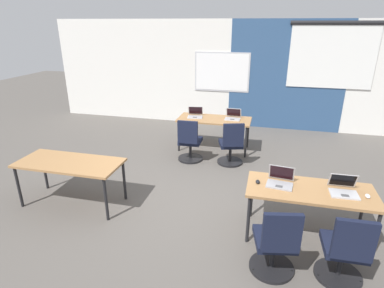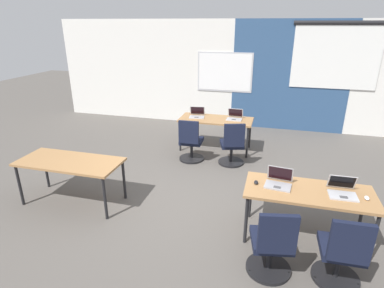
{
  "view_description": "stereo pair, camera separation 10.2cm",
  "coord_description": "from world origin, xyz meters",
  "px_view_note": "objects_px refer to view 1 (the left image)",
  "views": [
    {
      "loc": [
        1.12,
        -4.37,
        2.71
      ],
      "look_at": [
        -0.06,
        0.39,
        0.8
      ],
      "focal_mm": 29.27,
      "sensor_mm": 36.0,
      "label": 1
    },
    {
      "loc": [
        1.22,
        -4.35,
        2.71
      ],
      "look_at": [
        -0.06,
        0.39,
        0.8
      ],
      "focal_mm": 29.27,
      "sensor_mm": 36.0,
      "label": 2
    }
  ],
  "objects_px": {
    "laptop_far_right": "(233,117)",
    "chair_far_right": "(231,147)",
    "chair_near_right_inner": "(275,246)",
    "chair_near_right_end": "(344,254)",
    "chair_far_left": "(190,144)",
    "laptop_near_right_end": "(344,189)",
    "mouse_near_right_inner": "(258,182)",
    "laptop_near_right_inner": "(280,181)",
    "mouse_near_right_end": "(368,196)",
    "laptop_far_left": "(195,115)",
    "desk_near_right": "(310,193)",
    "desk_near_left": "(70,165)",
    "desk_far_center": "(214,121)"
  },
  "relations": [
    {
      "from": "laptop_far_right",
      "to": "chair_far_right",
      "type": "relative_size",
      "value": 0.37
    },
    {
      "from": "chair_near_right_inner",
      "to": "chair_near_right_end",
      "type": "xyz_separation_m",
      "value": [
        0.72,
        0.05,
        0.0
      ]
    },
    {
      "from": "chair_far_left",
      "to": "laptop_near_right_end",
      "type": "bearing_deg",
      "value": 139.31
    },
    {
      "from": "mouse_near_right_inner",
      "to": "chair_near_right_end",
      "type": "xyz_separation_m",
      "value": [
        0.99,
        -0.75,
        -0.36
      ]
    },
    {
      "from": "laptop_near_right_inner",
      "to": "chair_near_right_end",
      "type": "xyz_separation_m",
      "value": [
        0.7,
        -0.79,
        -0.39
      ]
    },
    {
      "from": "laptop_far_right",
      "to": "chair_near_right_end",
      "type": "bearing_deg",
      "value": -63.89
    },
    {
      "from": "mouse_near_right_end",
      "to": "laptop_far_right",
      "type": "height_order",
      "value": "laptop_far_right"
    },
    {
      "from": "laptop_near_right_inner",
      "to": "laptop_far_right",
      "type": "xyz_separation_m",
      "value": [
        -0.97,
        2.84,
        -0.0
      ]
    },
    {
      "from": "laptop_near_right_inner",
      "to": "chair_far_left",
      "type": "height_order",
      "value": "laptop_near_right_inner"
    },
    {
      "from": "chair_near_right_inner",
      "to": "chair_far_left",
      "type": "relative_size",
      "value": 1.0
    },
    {
      "from": "laptop_near_right_inner",
      "to": "laptop_far_left",
      "type": "relative_size",
      "value": 0.97
    },
    {
      "from": "mouse_near_right_end",
      "to": "mouse_near_right_inner",
      "type": "bearing_deg",
      "value": 177.74
    },
    {
      "from": "mouse_near_right_inner",
      "to": "laptop_near_right_end",
      "type": "xyz_separation_m",
      "value": [
        1.05,
        -0.0,
        0.03
      ]
    },
    {
      "from": "desk_near_right",
      "to": "chair_far_right",
      "type": "xyz_separation_m",
      "value": [
        -1.27,
        2.07,
        -0.28
      ]
    },
    {
      "from": "desk_near_right",
      "to": "laptop_near_right_inner",
      "type": "bearing_deg",
      "value": 172.7
    },
    {
      "from": "desk_near_left",
      "to": "laptop_near_right_end",
      "type": "distance_m",
      "value": 3.89
    },
    {
      "from": "laptop_far_right",
      "to": "chair_far_left",
      "type": "bearing_deg",
      "value": -130.4
    },
    {
      "from": "laptop_near_right_inner",
      "to": "chair_near_right_inner",
      "type": "distance_m",
      "value": 0.93
    },
    {
      "from": "desk_far_center",
      "to": "chair_far_right",
      "type": "relative_size",
      "value": 1.74
    },
    {
      "from": "desk_near_right",
      "to": "laptop_far_right",
      "type": "bearing_deg",
      "value": 115.09
    },
    {
      "from": "desk_near_right",
      "to": "chair_near_right_end",
      "type": "xyz_separation_m",
      "value": [
        0.32,
        -0.74,
        -0.28
      ]
    },
    {
      "from": "laptop_near_right_inner",
      "to": "chair_near_right_end",
      "type": "bearing_deg",
      "value": -41.15
    },
    {
      "from": "laptop_far_right",
      "to": "chair_far_right",
      "type": "distance_m",
      "value": 0.91
    },
    {
      "from": "desk_near_left",
      "to": "laptop_far_left",
      "type": "relative_size",
      "value": 4.27
    },
    {
      "from": "laptop_far_left",
      "to": "mouse_near_right_end",
      "type": "xyz_separation_m",
      "value": [
        2.85,
        -2.88,
        -0.03
      ]
    },
    {
      "from": "desk_near_left",
      "to": "chair_near_right_end",
      "type": "bearing_deg",
      "value": -10.96
    },
    {
      "from": "chair_near_right_end",
      "to": "mouse_near_right_inner",
      "type": "bearing_deg",
      "value": -39.09
    },
    {
      "from": "desk_near_left",
      "to": "laptop_far_left",
      "type": "bearing_deg",
      "value": 65.35
    },
    {
      "from": "laptop_far_left",
      "to": "laptop_near_right_end",
      "type": "distance_m",
      "value": 3.83
    },
    {
      "from": "mouse_near_right_inner",
      "to": "chair_near_right_end",
      "type": "height_order",
      "value": "chair_near_right_end"
    },
    {
      "from": "laptop_near_right_end",
      "to": "laptop_far_right",
      "type": "relative_size",
      "value": 1.0
    },
    {
      "from": "desk_near_right",
      "to": "laptop_near_right_inner",
      "type": "distance_m",
      "value": 0.4
    },
    {
      "from": "mouse_near_right_inner",
      "to": "laptop_near_right_inner",
      "type": "bearing_deg",
      "value": 7.18
    },
    {
      "from": "mouse_near_right_inner",
      "to": "laptop_near_right_end",
      "type": "distance_m",
      "value": 1.05
    },
    {
      "from": "chair_far_left",
      "to": "laptop_near_right_end",
      "type": "height_order",
      "value": "laptop_near_right_end"
    },
    {
      "from": "desk_near_right",
      "to": "desk_far_center",
      "type": "xyz_separation_m",
      "value": [
        -1.75,
        2.8,
        0.0
      ]
    },
    {
      "from": "mouse_near_right_end",
      "to": "laptop_far_right",
      "type": "xyz_separation_m",
      "value": [
        -2.0,
        2.93,
        0.03
      ]
    },
    {
      "from": "chair_near_right_inner",
      "to": "desk_near_left",
      "type": "bearing_deg",
      "value": -25.76
    },
    {
      "from": "laptop_near_right_inner",
      "to": "laptop_near_right_end",
      "type": "height_order",
      "value": "laptop_near_right_inner"
    },
    {
      "from": "laptop_near_right_inner",
      "to": "mouse_near_right_inner",
      "type": "bearing_deg",
      "value": -165.59
    },
    {
      "from": "laptop_far_right",
      "to": "chair_far_right",
      "type": "height_order",
      "value": "laptop_far_right"
    },
    {
      "from": "desk_near_left",
      "to": "chair_far_left",
      "type": "xyz_separation_m",
      "value": [
        1.38,
        2.03,
        -0.28
      ]
    },
    {
      "from": "desk_far_center",
      "to": "laptop_near_right_end",
      "type": "bearing_deg",
      "value": -52.58
    },
    {
      "from": "chair_far_right",
      "to": "laptop_near_right_end",
      "type": "bearing_deg",
      "value": 111.8
    },
    {
      "from": "laptop_near_right_inner",
      "to": "desk_far_center",
      "type": "bearing_deg",
      "value": 123.68
    },
    {
      "from": "laptop_far_left",
      "to": "chair_near_right_end",
      "type": "distance_m",
      "value": 4.39
    },
    {
      "from": "desk_far_center",
      "to": "laptop_near_right_inner",
      "type": "bearing_deg",
      "value": -63.55
    },
    {
      "from": "laptop_near_right_end",
      "to": "chair_near_right_end",
      "type": "distance_m",
      "value": 0.85
    },
    {
      "from": "chair_far_left",
      "to": "laptop_far_right",
      "type": "bearing_deg",
      "value": -133.55
    },
    {
      "from": "desk_near_left",
      "to": "laptop_far_right",
      "type": "relative_size",
      "value": 4.74
    }
  ]
}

